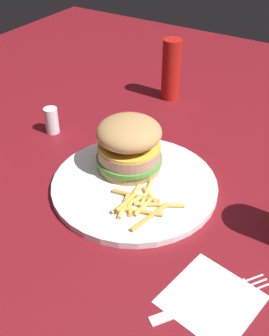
# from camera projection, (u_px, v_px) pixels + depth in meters

# --- Properties ---
(ground_plane) EXTENTS (1.60, 1.60, 0.00)m
(ground_plane) POSITION_uv_depth(u_px,v_px,m) (146.00, 181.00, 0.73)
(ground_plane) COLOR maroon
(plate) EXTENTS (0.29, 0.29, 0.01)m
(plate) POSITION_uv_depth(u_px,v_px,m) (135.00, 185.00, 0.71)
(plate) COLOR white
(plate) RESTS_ON ground_plane
(sandwich) EXTENTS (0.12, 0.12, 0.10)m
(sandwich) POSITION_uv_depth(u_px,v_px,m) (129.00, 144.00, 0.71)
(sandwich) COLOR tan
(sandwich) RESTS_ON plate
(fries_pile) EXTENTS (0.12, 0.12, 0.01)m
(fries_pile) POSITION_uv_depth(u_px,v_px,m) (139.00, 203.00, 0.66)
(fries_pile) COLOR gold
(fries_pile) RESTS_ON plate
(napkin) EXTENTS (0.13, 0.13, 0.00)m
(napkin) POSITION_uv_depth(u_px,v_px,m) (211.00, 299.00, 0.53)
(napkin) COLOR white
(napkin) RESTS_ON ground_plane
(fork) EXTENTS (0.11, 0.15, 0.00)m
(fork) POSITION_uv_depth(u_px,v_px,m) (213.00, 298.00, 0.53)
(fork) COLOR silver
(fork) RESTS_ON napkin
(ketchup_bottle) EXTENTS (0.04, 0.04, 0.14)m
(ketchup_bottle) POSITION_uv_depth(u_px,v_px,m) (171.00, 70.00, 0.94)
(ketchup_bottle) COLOR #B21914
(ketchup_bottle) RESTS_ON ground_plane
(salt_shaker) EXTENTS (0.03, 0.03, 0.06)m
(salt_shaker) POSITION_uv_depth(u_px,v_px,m) (52.00, 120.00, 0.84)
(salt_shaker) COLOR white
(salt_shaker) RESTS_ON ground_plane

